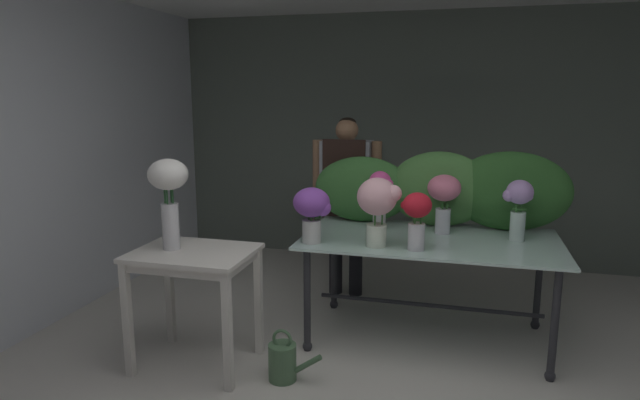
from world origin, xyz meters
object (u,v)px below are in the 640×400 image
(florist, at_px, (346,188))
(vase_rosy_peonies, at_px, (444,196))
(vase_violet_stock, at_px, (313,209))
(watering_can, at_px, (283,361))
(vase_lilac_lilies, at_px, (518,204))
(display_table_glass, at_px, (430,253))
(side_table_white, at_px, (194,266))
(vase_white_roses_tall, at_px, (169,190))
(vase_blush_freesia, at_px, (378,203))
(vase_fuchsia_tulips, at_px, (380,194))
(vase_crimson_dahlias, at_px, (417,216))

(florist, xyz_separation_m, vase_rosy_peonies, (0.86, -0.59, 0.08))
(vase_violet_stock, height_order, watering_can, vase_violet_stock)
(watering_can, bearing_deg, vase_lilac_lilies, 33.01)
(vase_rosy_peonies, relative_size, vase_lilac_lilies, 1.02)
(display_table_glass, distance_m, side_table_white, 1.67)
(vase_lilac_lilies, bearing_deg, side_table_white, -156.94)
(florist, xyz_separation_m, watering_can, (-0.06, -1.60, -0.86))
(vase_white_roses_tall, bearing_deg, vase_blush_freesia, 20.14)
(vase_fuchsia_tulips, bearing_deg, vase_rosy_peonies, 0.52)
(vase_violet_stock, bearing_deg, vase_rosy_peonies, 29.70)
(vase_rosy_peonies, distance_m, vase_violet_stock, 1.00)
(vase_rosy_peonies, bearing_deg, side_table_white, -148.57)
(vase_lilac_lilies, height_order, vase_violet_stock, vase_lilac_lilies)
(florist, bearing_deg, vase_fuchsia_tulips, -56.59)
(florist, bearing_deg, vase_white_roses_tall, -118.64)
(vase_rosy_peonies, relative_size, vase_violet_stock, 1.13)
(florist, height_order, vase_fuchsia_tulips, florist)
(florist, bearing_deg, side_table_white, -114.02)
(vase_lilac_lilies, bearing_deg, vase_crimson_dahlias, -147.70)
(florist, height_order, vase_rosy_peonies, florist)
(vase_crimson_dahlias, bearing_deg, display_table_glass, 77.10)
(florist, height_order, vase_blush_freesia, florist)
(display_table_glass, distance_m, vase_rosy_peonies, 0.43)
(vase_blush_freesia, relative_size, vase_violet_stock, 1.22)
(florist, height_order, vase_crimson_dahlias, florist)
(vase_crimson_dahlias, bearing_deg, florist, 123.26)
(vase_crimson_dahlias, bearing_deg, vase_violet_stock, -179.68)
(side_table_white, distance_m, vase_white_roses_tall, 0.53)
(vase_crimson_dahlias, bearing_deg, vase_rosy_peonies, 72.66)
(vase_blush_freesia, height_order, vase_white_roses_tall, vase_white_roses_tall)
(vase_white_roses_tall, relative_size, watering_can, 1.70)
(display_table_glass, distance_m, vase_white_roses_tall, 1.88)
(florist, bearing_deg, vase_lilac_lilies, -25.62)
(display_table_glass, xyz_separation_m, vase_violet_stock, (-0.79, -0.33, 0.35))
(display_table_glass, xyz_separation_m, watering_can, (-0.84, -0.84, -0.54))
(vase_blush_freesia, bearing_deg, vase_fuchsia_tulips, 96.72)
(display_table_glass, height_order, florist, florist)
(florist, relative_size, watering_can, 4.55)
(side_table_white, relative_size, vase_crimson_dahlias, 2.05)
(side_table_white, relative_size, vase_blush_freesia, 1.68)
(vase_lilac_lilies, bearing_deg, vase_rosy_peonies, 172.47)
(florist, xyz_separation_m, vase_fuchsia_tulips, (0.39, -0.60, 0.07))
(vase_crimson_dahlias, xyz_separation_m, vase_violet_stock, (-0.71, -0.00, 0.01))
(florist, bearing_deg, vase_crimson_dahlias, -56.74)
(display_table_glass, bearing_deg, vase_white_roses_tall, -154.21)
(vase_fuchsia_tulips, xyz_separation_m, vase_white_roses_tall, (-1.24, -0.94, 0.14))
(side_table_white, height_order, vase_crimson_dahlias, vase_crimson_dahlias)
(florist, relative_size, vase_crimson_dahlias, 4.12)
(display_table_glass, relative_size, watering_can, 5.17)
(vase_crimson_dahlias, relative_size, vase_rosy_peonies, 0.88)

